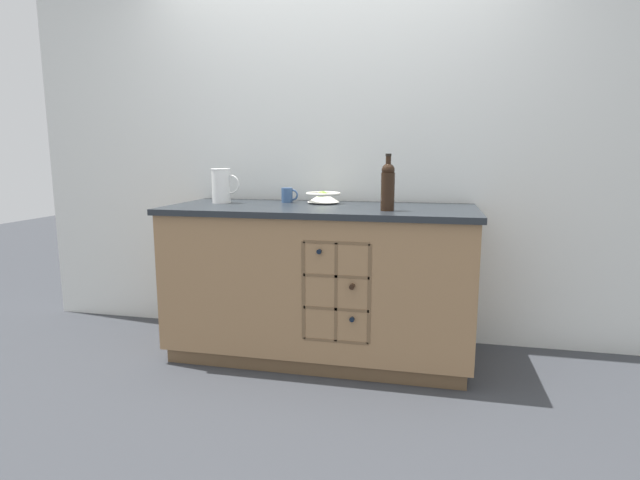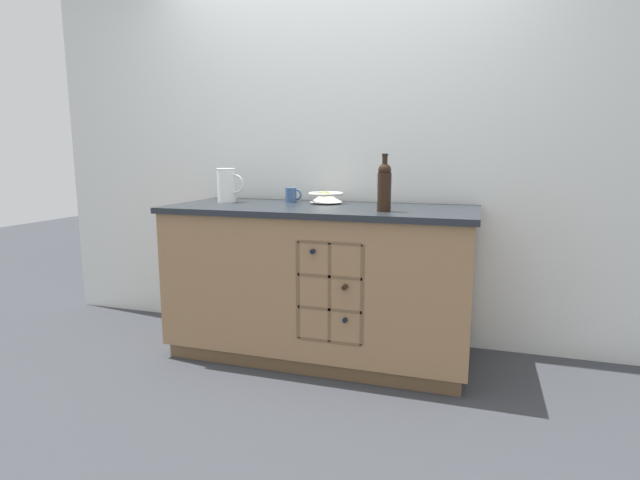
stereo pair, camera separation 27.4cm
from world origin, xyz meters
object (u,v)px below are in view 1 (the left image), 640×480
(ceramic_mug, at_px, (288,195))
(standing_wine_bottle, at_px, (388,185))
(fruit_bowl, at_px, (323,196))
(white_pitcher, at_px, (222,185))

(ceramic_mug, xyz_separation_m, standing_wine_bottle, (0.68, -0.35, 0.09))
(fruit_bowl, height_order, standing_wine_bottle, standing_wine_bottle)
(fruit_bowl, relative_size, standing_wine_bottle, 0.72)
(fruit_bowl, distance_m, standing_wine_bottle, 0.55)
(fruit_bowl, bearing_deg, white_pitcher, -170.72)
(fruit_bowl, xyz_separation_m, white_pitcher, (-0.64, -0.11, 0.07))
(fruit_bowl, height_order, ceramic_mug, ceramic_mug)
(fruit_bowl, bearing_deg, standing_wine_bottle, -37.43)
(fruit_bowl, bearing_deg, ceramic_mug, 174.78)
(fruit_bowl, relative_size, ceramic_mug, 2.01)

